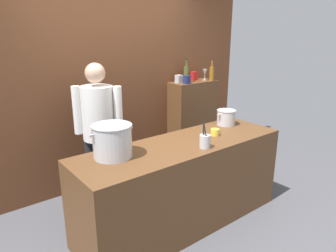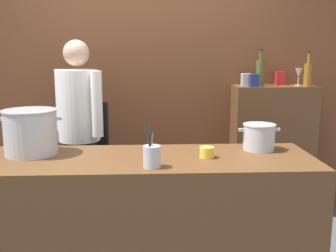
{
  "view_description": "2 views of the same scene",
  "coord_description": "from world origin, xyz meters",
  "px_view_note": "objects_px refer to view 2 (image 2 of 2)",
  "views": [
    {
      "loc": [
        -1.91,
        -2.19,
        1.97
      ],
      "look_at": [
        0.16,
        0.44,
        0.94
      ],
      "focal_mm": 33.24,
      "sensor_mm": 36.0,
      "label": 1
    },
    {
      "loc": [
        0.07,
        -2.46,
        1.57
      ],
      "look_at": [
        0.21,
        0.44,
        1.02
      ],
      "focal_mm": 42.41,
      "sensor_mm": 36.0,
      "label": 2
    }
  ],
  "objects_px": {
    "stockpot_large": "(31,132)",
    "wine_glass_short": "(299,73)",
    "butter_jar": "(207,152)",
    "spice_tin_red": "(280,78)",
    "wine_bottle_amber": "(308,74)",
    "stockpot_small": "(259,137)",
    "utensil_crock": "(152,156)",
    "wine_bottle_olive": "(260,72)",
    "spice_tin_silver": "(246,80)",
    "spice_tin_navy": "(254,80)",
    "chef": "(80,125)"
  },
  "relations": [
    {
      "from": "stockpot_large",
      "to": "butter_jar",
      "type": "height_order",
      "value": "stockpot_large"
    },
    {
      "from": "wine_glass_short",
      "to": "chef",
      "type": "bearing_deg",
      "value": -169.05
    },
    {
      "from": "butter_jar",
      "to": "spice_tin_silver",
      "type": "distance_m",
      "value": 1.41
    },
    {
      "from": "stockpot_small",
      "to": "wine_bottle_olive",
      "type": "xyz_separation_m",
      "value": [
        0.28,
        1.03,
        0.39
      ]
    },
    {
      "from": "butter_jar",
      "to": "wine_bottle_olive",
      "type": "height_order",
      "value": "wine_bottle_olive"
    },
    {
      "from": "stockpot_large",
      "to": "wine_glass_short",
      "type": "xyz_separation_m",
      "value": [
        2.17,
        1.06,
        0.32
      ]
    },
    {
      "from": "stockpot_small",
      "to": "spice_tin_red",
      "type": "height_order",
      "value": "spice_tin_red"
    },
    {
      "from": "chef",
      "to": "stockpot_small",
      "type": "xyz_separation_m",
      "value": [
        1.33,
        -0.64,
        0.03
      ]
    },
    {
      "from": "utensil_crock",
      "to": "wine_bottle_amber",
      "type": "relative_size",
      "value": 0.83
    },
    {
      "from": "spice_tin_navy",
      "to": "wine_bottle_olive",
      "type": "bearing_deg",
      "value": 51.98
    },
    {
      "from": "wine_bottle_olive",
      "to": "wine_glass_short",
      "type": "height_order",
      "value": "wine_bottle_olive"
    },
    {
      "from": "chef",
      "to": "utensil_crock",
      "type": "relative_size",
      "value": 6.37
    },
    {
      "from": "butter_jar",
      "to": "spice_tin_silver",
      "type": "xyz_separation_m",
      "value": [
        0.55,
        1.25,
        0.37
      ]
    },
    {
      "from": "spice_tin_red",
      "to": "stockpot_small",
      "type": "bearing_deg",
      "value": -114.05
    },
    {
      "from": "spice_tin_red",
      "to": "utensil_crock",
      "type": "bearing_deg",
      "value": -129.5
    },
    {
      "from": "stockpot_small",
      "to": "wine_bottle_amber",
      "type": "height_order",
      "value": "wine_bottle_amber"
    },
    {
      "from": "chef",
      "to": "spice_tin_red",
      "type": "distance_m",
      "value": 1.91
    },
    {
      "from": "utensil_crock",
      "to": "spice_tin_navy",
      "type": "height_order",
      "value": "spice_tin_navy"
    },
    {
      "from": "chef",
      "to": "wine_glass_short",
      "type": "bearing_deg",
      "value": -129.33
    },
    {
      "from": "utensil_crock",
      "to": "chef",
      "type": "bearing_deg",
      "value": 119.93
    },
    {
      "from": "spice_tin_silver",
      "to": "spice_tin_navy",
      "type": "xyz_separation_m",
      "value": [
        0.04,
        -0.13,
        0.0
      ]
    },
    {
      "from": "chef",
      "to": "spice_tin_navy",
      "type": "relative_size",
      "value": 14.47
    },
    {
      "from": "stockpot_large",
      "to": "spice_tin_red",
      "type": "distance_m",
      "value": 2.34
    },
    {
      "from": "wine_bottle_amber",
      "to": "stockpot_small",
      "type": "bearing_deg",
      "value": -126.7
    },
    {
      "from": "spice_tin_navy",
      "to": "butter_jar",
      "type": "bearing_deg",
      "value": -117.51
    },
    {
      "from": "utensil_crock",
      "to": "spice_tin_silver",
      "type": "distance_m",
      "value": 1.74
    },
    {
      "from": "spice_tin_navy",
      "to": "spice_tin_red",
      "type": "height_order",
      "value": "spice_tin_red"
    },
    {
      "from": "stockpot_large",
      "to": "wine_bottle_olive",
      "type": "distance_m",
      "value": 2.13
    },
    {
      "from": "butter_jar",
      "to": "wine_glass_short",
      "type": "relative_size",
      "value": 0.57
    },
    {
      "from": "wine_bottle_amber",
      "to": "wine_glass_short",
      "type": "distance_m",
      "value": 0.11
    },
    {
      "from": "stockpot_large",
      "to": "wine_bottle_amber",
      "type": "bearing_deg",
      "value": 23.45
    },
    {
      "from": "stockpot_small",
      "to": "butter_jar",
      "type": "relative_size",
      "value": 3.06
    },
    {
      "from": "stockpot_large",
      "to": "spice_tin_silver",
      "type": "xyz_separation_m",
      "value": [
        1.69,
        1.1,
        0.26
      ]
    },
    {
      "from": "spice_tin_silver",
      "to": "utensil_crock",
      "type": "bearing_deg",
      "value": -121.78
    },
    {
      "from": "stockpot_large",
      "to": "wine_bottle_olive",
      "type": "xyz_separation_m",
      "value": [
        1.81,
        1.08,
        0.33
      ]
    },
    {
      "from": "chef",
      "to": "wine_bottle_olive",
      "type": "relative_size",
      "value": 4.94
    },
    {
      "from": "spice_tin_red",
      "to": "wine_bottle_amber",
      "type": "bearing_deg",
      "value": -43.41
    },
    {
      "from": "spice_tin_red",
      "to": "butter_jar",
      "type": "bearing_deg",
      "value": -124.2
    },
    {
      "from": "stockpot_small",
      "to": "spice_tin_silver",
      "type": "relative_size",
      "value": 2.56
    },
    {
      "from": "utensil_crock",
      "to": "wine_bottle_amber",
      "type": "height_order",
      "value": "wine_bottle_amber"
    },
    {
      "from": "stockpot_small",
      "to": "utensil_crock",
      "type": "xyz_separation_m",
      "value": [
        -0.74,
        -0.39,
        -0.02
      ]
    },
    {
      "from": "butter_jar",
      "to": "spice_tin_red",
      "type": "xyz_separation_m",
      "value": [
        0.88,
        1.29,
        0.38
      ]
    },
    {
      "from": "stockpot_large",
      "to": "butter_jar",
      "type": "distance_m",
      "value": 1.16
    },
    {
      "from": "stockpot_small",
      "to": "utensil_crock",
      "type": "height_order",
      "value": "utensil_crock"
    },
    {
      "from": "chef",
      "to": "butter_jar",
      "type": "xyz_separation_m",
      "value": [
        0.94,
        -0.83,
        -0.03
      ]
    },
    {
      "from": "utensil_crock",
      "to": "wine_bottle_olive",
      "type": "distance_m",
      "value": 1.8
    },
    {
      "from": "butter_jar",
      "to": "spice_tin_silver",
      "type": "bearing_deg",
      "value": 66.39
    },
    {
      "from": "spice_tin_silver",
      "to": "spice_tin_red",
      "type": "relative_size",
      "value": 0.86
    },
    {
      "from": "butter_jar",
      "to": "spice_tin_navy",
      "type": "xyz_separation_m",
      "value": [
        0.58,
        1.12,
        0.37
      ]
    },
    {
      "from": "wine_bottle_olive",
      "to": "chef",
      "type": "bearing_deg",
      "value": -166.16
    }
  ]
}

